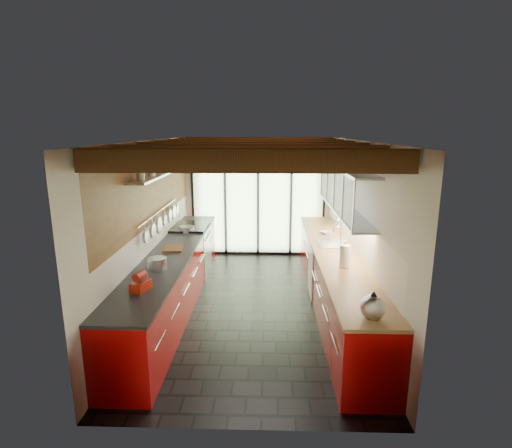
# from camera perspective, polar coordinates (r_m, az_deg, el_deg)

# --- Properties ---
(ground) EXTENTS (5.50, 5.50, 0.00)m
(ground) POSITION_cam_1_polar(r_m,az_deg,el_deg) (6.57, -0.31, -11.49)
(ground) COLOR black
(ground) RESTS_ON ground
(room_shell) EXTENTS (5.50, 5.50, 5.50)m
(room_shell) POSITION_cam_1_polar(r_m,az_deg,el_deg) (6.06, -0.33, 2.84)
(room_shell) COLOR silver
(room_shell) RESTS_ON ground
(ceiling_beams) EXTENTS (3.14, 5.06, 4.90)m
(ceiling_beams) POSITION_cam_1_polar(r_m,az_deg,el_deg) (6.35, -0.22, 10.66)
(ceiling_beams) COLOR #593316
(ceiling_beams) RESTS_ON ground
(glass_door) EXTENTS (2.95, 0.10, 2.90)m
(glass_door) POSITION_cam_1_polar(r_m,az_deg,el_deg) (8.72, 0.29, 6.12)
(glass_door) COLOR #C6EAAD
(glass_door) RESTS_ON ground
(left_counter) EXTENTS (0.68, 5.00, 0.92)m
(left_counter) POSITION_cam_1_polar(r_m,az_deg,el_deg) (6.56, -11.62, -7.46)
(left_counter) COLOR #AD080A
(left_counter) RESTS_ON ground
(range_stove) EXTENTS (0.66, 0.90, 0.97)m
(range_stove) POSITION_cam_1_polar(r_m,az_deg,el_deg) (7.89, -9.25, -3.68)
(range_stove) COLOR silver
(range_stove) RESTS_ON ground
(right_counter) EXTENTS (0.68, 5.00, 0.92)m
(right_counter) POSITION_cam_1_polar(r_m,az_deg,el_deg) (6.48, 11.13, -7.71)
(right_counter) COLOR #AD080A
(right_counter) RESTS_ON ground
(sink_assembly) EXTENTS (0.45, 0.52, 0.43)m
(sink_assembly) POSITION_cam_1_polar(r_m,az_deg,el_deg) (6.69, 10.89, -2.49)
(sink_assembly) COLOR silver
(sink_assembly) RESTS_ON right_counter
(upper_cabinets_right) EXTENTS (0.34, 3.00, 3.00)m
(upper_cabinets_right) POSITION_cam_1_polar(r_m,az_deg,el_deg) (6.44, 12.63, 4.91)
(upper_cabinets_right) COLOR silver
(upper_cabinets_right) RESTS_ON ground
(left_wall_fixtures) EXTENTS (0.28, 2.60, 0.96)m
(left_wall_fixtures) POSITION_cam_1_polar(r_m,az_deg,el_deg) (6.55, -13.26, 4.42)
(left_wall_fixtures) COLOR silver
(left_wall_fixtures) RESTS_ON ground
(stand_mixer) EXTENTS (0.21, 0.29, 0.24)m
(stand_mixer) POSITION_cam_1_polar(r_m,az_deg,el_deg) (4.92, -16.12, -8.02)
(stand_mixer) COLOR #B1200E
(stand_mixer) RESTS_ON left_counter
(pot_large) EXTENTS (0.32, 0.32, 0.16)m
(pot_large) POSITION_cam_1_polar(r_m,az_deg,el_deg) (5.56, -13.91, -5.51)
(pot_large) COLOR silver
(pot_large) RESTS_ON left_counter
(pot_small) EXTENTS (0.32, 0.32, 0.10)m
(pot_small) POSITION_cam_1_polar(r_m,az_deg,el_deg) (7.45, -9.82, -0.72)
(pot_small) COLOR silver
(pot_small) RESTS_ON left_counter
(cutting_board) EXTENTS (0.32, 0.43, 0.03)m
(cutting_board) POSITION_cam_1_polar(r_m,az_deg,el_deg) (6.42, -11.74, -3.42)
(cutting_board) COLOR brown
(cutting_board) RESTS_ON left_counter
(kettle) EXTENTS (0.27, 0.32, 0.30)m
(kettle) POSITION_cam_1_polar(r_m,az_deg,el_deg) (4.22, 16.39, -11.14)
(kettle) COLOR silver
(kettle) RESTS_ON right_counter
(paper_towel) EXTENTS (0.16, 0.16, 0.37)m
(paper_towel) POSITION_cam_1_polar(r_m,az_deg,el_deg) (5.59, 12.56, -4.52)
(paper_towel) COLOR white
(paper_towel) RESTS_ON right_counter
(soap_bottle) EXTENTS (0.10, 0.10, 0.18)m
(soap_bottle) POSITION_cam_1_polar(r_m,az_deg,el_deg) (6.96, 10.39, -1.45)
(soap_bottle) COLOR silver
(soap_bottle) RESTS_ON right_counter
(bowl) EXTENTS (0.25, 0.25, 0.05)m
(bowl) POSITION_cam_1_polar(r_m,az_deg,el_deg) (7.34, 9.94, -1.18)
(bowl) COLOR silver
(bowl) RESTS_ON right_counter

